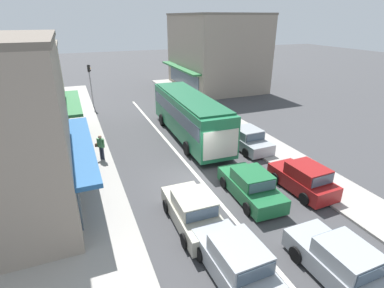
{
  "coord_description": "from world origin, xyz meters",
  "views": [
    {
      "loc": [
        -5.98,
        -13.61,
        8.5
      ],
      "look_at": [
        0.46,
        2.21,
        1.2
      ],
      "focal_mm": 28.0,
      "sensor_mm": 36.0,
      "label": 1
    }
  ],
  "objects_px": {
    "parked_sedan_kerb_second": "(247,139)",
    "pedestrian_with_handbag_near": "(101,146)",
    "hatchback_queue_gap_filler": "(235,261)",
    "parked_hatchback_kerb_front": "(303,179)",
    "sedan_behind_bus_mid": "(193,211)",
    "parked_wagon_kerb_third": "(210,116)",
    "sedan_behind_bus_near": "(251,186)",
    "sedan_adjacent_lane_lead": "(343,265)",
    "city_bus": "(189,114)",
    "traffic_light_downstreet": "(90,79)"
  },
  "relations": [
    {
      "from": "parked_sedan_kerb_second",
      "to": "pedestrian_with_handbag_near",
      "type": "height_order",
      "value": "pedestrian_with_handbag_near"
    },
    {
      "from": "hatchback_queue_gap_filler",
      "to": "parked_hatchback_kerb_front",
      "type": "bearing_deg",
      "value": 30.67
    },
    {
      "from": "sedan_behind_bus_mid",
      "to": "parked_wagon_kerb_third",
      "type": "height_order",
      "value": "parked_wagon_kerb_third"
    },
    {
      "from": "parked_sedan_kerb_second",
      "to": "pedestrian_with_handbag_near",
      "type": "bearing_deg",
      "value": 170.21
    },
    {
      "from": "sedan_behind_bus_near",
      "to": "parked_wagon_kerb_third",
      "type": "relative_size",
      "value": 0.94
    },
    {
      "from": "sedan_behind_bus_near",
      "to": "parked_hatchback_kerb_front",
      "type": "distance_m",
      "value": 2.93
    },
    {
      "from": "parked_sedan_kerb_second",
      "to": "parked_wagon_kerb_third",
      "type": "height_order",
      "value": "parked_wagon_kerb_third"
    },
    {
      "from": "sedan_adjacent_lane_lead",
      "to": "pedestrian_with_handbag_near",
      "type": "distance_m",
      "value": 14.34
    },
    {
      "from": "sedan_adjacent_lane_lead",
      "to": "parked_sedan_kerb_second",
      "type": "bearing_deg",
      "value": 74.83
    },
    {
      "from": "city_bus",
      "to": "sedan_behind_bus_mid",
      "type": "distance_m",
      "value": 10.46
    },
    {
      "from": "sedan_behind_bus_near",
      "to": "hatchback_queue_gap_filler",
      "type": "xyz_separation_m",
      "value": [
        -3.25,
        -4.13,
        0.05
      ]
    },
    {
      "from": "hatchback_queue_gap_filler",
      "to": "traffic_light_downstreet",
      "type": "distance_m",
      "value": 24.65
    },
    {
      "from": "parked_hatchback_kerb_front",
      "to": "traffic_light_downstreet",
      "type": "relative_size",
      "value": 0.89
    },
    {
      "from": "sedan_behind_bus_near",
      "to": "sedan_behind_bus_mid",
      "type": "xyz_separation_m",
      "value": [
        -3.48,
        -0.89,
        0.0
      ]
    },
    {
      "from": "city_bus",
      "to": "sedan_adjacent_lane_lead",
      "type": "relative_size",
      "value": 2.59
    },
    {
      "from": "sedan_behind_bus_near",
      "to": "pedestrian_with_handbag_near",
      "type": "xyz_separation_m",
      "value": [
        -6.46,
        7.09,
        0.4
      ]
    },
    {
      "from": "traffic_light_downstreet",
      "to": "sedan_behind_bus_mid",
      "type": "bearing_deg",
      "value": -83.78
    },
    {
      "from": "sedan_behind_bus_near",
      "to": "hatchback_queue_gap_filler",
      "type": "bearing_deg",
      "value": -128.18
    },
    {
      "from": "sedan_behind_bus_near",
      "to": "parked_sedan_kerb_second",
      "type": "xyz_separation_m",
      "value": [
        3.12,
        5.44,
        0.0
      ]
    },
    {
      "from": "hatchback_queue_gap_filler",
      "to": "sedan_adjacent_lane_lead",
      "type": "bearing_deg",
      "value": -24.45
    },
    {
      "from": "city_bus",
      "to": "traffic_light_downstreet",
      "type": "relative_size",
      "value": 2.6
    },
    {
      "from": "city_bus",
      "to": "sedan_behind_bus_near",
      "type": "relative_size",
      "value": 2.56
    },
    {
      "from": "sedan_behind_bus_near",
      "to": "hatchback_queue_gap_filler",
      "type": "height_order",
      "value": "hatchback_queue_gap_filler"
    },
    {
      "from": "traffic_light_downstreet",
      "to": "parked_wagon_kerb_third",
      "type": "bearing_deg",
      "value": -47.08
    },
    {
      "from": "sedan_adjacent_lane_lead",
      "to": "pedestrian_with_handbag_near",
      "type": "height_order",
      "value": "pedestrian_with_handbag_near"
    },
    {
      "from": "hatchback_queue_gap_filler",
      "to": "parked_hatchback_kerb_front",
      "type": "distance_m",
      "value": 7.13
    },
    {
      "from": "city_bus",
      "to": "hatchback_queue_gap_filler",
      "type": "height_order",
      "value": "city_bus"
    },
    {
      "from": "sedan_behind_bus_mid",
      "to": "pedestrian_with_handbag_near",
      "type": "height_order",
      "value": "pedestrian_with_handbag_near"
    },
    {
      "from": "hatchback_queue_gap_filler",
      "to": "pedestrian_with_handbag_near",
      "type": "bearing_deg",
      "value": 105.98
    },
    {
      "from": "city_bus",
      "to": "parked_hatchback_kerb_front",
      "type": "xyz_separation_m",
      "value": [
        2.69,
        -9.31,
        -1.17
      ]
    },
    {
      "from": "sedan_behind_bus_near",
      "to": "traffic_light_downstreet",
      "type": "bearing_deg",
      "value": 105.92
    },
    {
      "from": "hatchback_queue_gap_filler",
      "to": "parked_sedan_kerb_second",
      "type": "distance_m",
      "value": 11.49
    },
    {
      "from": "city_bus",
      "to": "parked_sedan_kerb_second",
      "type": "height_order",
      "value": "city_bus"
    },
    {
      "from": "sedan_adjacent_lane_lead",
      "to": "parked_wagon_kerb_third",
      "type": "height_order",
      "value": "parked_wagon_kerb_third"
    },
    {
      "from": "traffic_light_downstreet",
      "to": "sedan_behind_bus_near",
      "type": "bearing_deg",
      "value": -74.08
    },
    {
      "from": "sedan_behind_bus_mid",
      "to": "parked_wagon_kerb_third",
      "type": "xyz_separation_m",
      "value": [
        6.39,
        11.83,
        0.08
      ]
    },
    {
      "from": "parked_wagon_kerb_third",
      "to": "sedan_adjacent_lane_lead",
      "type": "bearing_deg",
      "value": -99.58
    },
    {
      "from": "sedan_adjacent_lane_lead",
      "to": "traffic_light_downstreet",
      "type": "relative_size",
      "value": 1.0
    },
    {
      "from": "sedan_behind_bus_near",
      "to": "pedestrian_with_handbag_near",
      "type": "distance_m",
      "value": 9.6
    },
    {
      "from": "parked_wagon_kerb_third",
      "to": "traffic_light_downstreet",
      "type": "height_order",
      "value": "traffic_light_downstreet"
    },
    {
      "from": "sedan_adjacent_lane_lead",
      "to": "traffic_light_downstreet",
      "type": "xyz_separation_m",
      "value": [
        -5.9,
        25.95,
        2.19
      ]
    },
    {
      "from": "parked_wagon_kerb_third",
      "to": "hatchback_queue_gap_filler",
      "type": "bearing_deg",
      "value": -112.22
    },
    {
      "from": "parked_hatchback_kerb_front",
      "to": "parked_sedan_kerb_second",
      "type": "xyz_separation_m",
      "value": [
        0.23,
        5.93,
        -0.05
      ]
    },
    {
      "from": "parked_hatchback_kerb_front",
      "to": "traffic_light_downstreet",
      "type": "distance_m",
      "value": 22.63
    },
    {
      "from": "parked_sedan_kerb_second",
      "to": "pedestrian_with_handbag_near",
      "type": "relative_size",
      "value": 2.61
    },
    {
      "from": "parked_hatchback_kerb_front",
      "to": "parked_wagon_kerb_third",
      "type": "distance_m",
      "value": 11.43
    },
    {
      "from": "city_bus",
      "to": "parked_wagon_kerb_third",
      "type": "relative_size",
      "value": 2.41
    },
    {
      "from": "parked_sedan_kerb_second",
      "to": "parked_wagon_kerb_third",
      "type": "distance_m",
      "value": 5.51
    },
    {
      "from": "sedan_adjacent_lane_lead",
      "to": "traffic_light_downstreet",
      "type": "distance_m",
      "value": 26.7
    },
    {
      "from": "parked_hatchback_kerb_front",
      "to": "parked_wagon_kerb_third",
      "type": "height_order",
      "value": "parked_wagon_kerb_third"
    }
  ]
}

